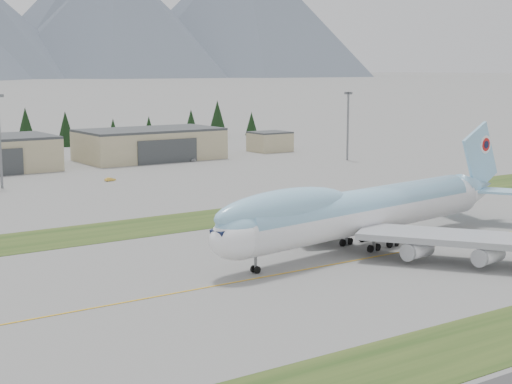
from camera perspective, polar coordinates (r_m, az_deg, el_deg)
ground at (r=127.54m, az=4.67°, el=-5.45°), size 7000.00×7000.00×0.00m
grass_strip_far at (r=164.05m, az=-5.26°, el=-2.19°), size 400.00×18.00×0.08m
taxiway_line_main at (r=127.54m, az=4.67°, el=-5.45°), size 400.00×0.40×0.02m
boeing_747_freighter at (r=140.25m, az=7.83°, el=-1.31°), size 79.38×67.64×20.83m
hangar_right at (r=276.00m, az=-7.73°, el=3.47°), size 48.00×26.60×10.80m
control_shed at (r=300.21m, az=1.02°, el=3.69°), size 14.00×12.00×7.60m
service_vehicle_b at (r=225.76m, az=-10.56°, el=0.79°), size 3.25×1.44×1.04m
service_vehicle_c at (r=270.04m, az=-4.61°, el=2.25°), size 2.88×4.45×1.20m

